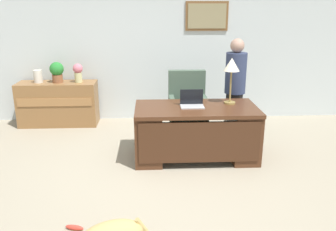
{
  "coord_description": "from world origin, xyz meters",
  "views": [
    {
      "loc": [
        -0.24,
        -3.92,
        2.09
      ],
      "look_at": [
        -0.03,
        0.3,
        0.75
      ],
      "focal_mm": 37.65,
      "sensor_mm": 36.0,
      "label": 1
    }
  ],
  "objects_px": {
    "laptop": "(192,102)",
    "person_standing": "(235,89)",
    "armchair": "(187,108)",
    "potted_plant": "(57,71)",
    "vase_empty": "(38,76)",
    "desk": "(196,131)",
    "vase_with_flowers": "(78,72)",
    "dog_toy_plush": "(75,228)",
    "credenza": "(58,104)",
    "desk_lamp": "(232,68)"
  },
  "relations": [
    {
      "from": "vase_with_flowers",
      "to": "potted_plant",
      "type": "xyz_separation_m",
      "value": [
        -0.36,
        0.0,
        0.01
      ]
    },
    {
      "from": "vase_empty",
      "to": "potted_plant",
      "type": "distance_m",
      "value": 0.34
    },
    {
      "from": "person_standing",
      "to": "potted_plant",
      "type": "height_order",
      "value": "person_standing"
    },
    {
      "from": "armchair",
      "to": "vase_empty",
      "type": "height_order",
      "value": "armchair"
    },
    {
      "from": "person_standing",
      "to": "dog_toy_plush",
      "type": "xyz_separation_m",
      "value": [
        -2.07,
        -2.33,
        -0.8
      ]
    },
    {
      "from": "armchair",
      "to": "vase_empty",
      "type": "xyz_separation_m",
      "value": [
        -2.56,
        0.7,
        0.41
      ]
    },
    {
      "from": "armchair",
      "to": "desk_lamp",
      "type": "xyz_separation_m",
      "value": [
        0.53,
        -0.7,
        0.78
      ]
    },
    {
      "from": "armchair",
      "to": "dog_toy_plush",
      "type": "bearing_deg",
      "value": -118.2
    },
    {
      "from": "credenza",
      "to": "potted_plant",
      "type": "height_order",
      "value": "potted_plant"
    },
    {
      "from": "credenza",
      "to": "desk_lamp",
      "type": "bearing_deg",
      "value": -26.63
    },
    {
      "from": "credenza",
      "to": "vase_empty",
      "type": "distance_m",
      "value": 0.58
    },
    {
      "from": "vase_empty",
      "to": "potted_plant",
      "type": "relative_size",
      "value": 0.62
    },
    {
      "from": "laptop",
      "to": "dog_toy_plush",
      "type": "bearing_deg",
      "value": -127.85
    },
    {
      "from": "armchair",
      "to": "potted_plant",
      "type": "xyz_separation_m",
      "value": [
        -2.23,
        0.7,
        0.49
      ]
    },
    {
      "from": "vase_with_flowers",
      "to": "armchair",
      "type": "bearing_deg",
      "value": -20.62
    },
    {
      "from": "credenza",
      "to": "dog_toy_plush",
      "type": "relative_size",
      "value": 7.31
    },
    {
      "from": "armchair",
      "to": "laptop",
      "type": "relative_size",
      "value": 3.34
    },
    {
      "from": "potted_plant",
      "to": "desk_lamp",
      "type": "bearing_deg",
      "value": -26.88
    },
    {
      "from": "credenza",
      "to": "vase_with_flowers",
      "type": "relative_size",
      "value": 4.17
    },
    {
      "from": "potted_plant",
      "to": "dog_toy_plush",
      "type": "height_order",
      "value": "potted_plant"
    },
    {
      "from": "armchair",
      "to": "desk_lamp",
      "type": "distance_m",
      "value": 1.17
    },
    {
      "from": "desk_lamp",
      "to": "potted_plant",
      "type": "distance_m",
      "value": 3.1
    },
    {
      "from": "person_standing",
      "to": "vase_empty",
      "type": "height_order",
      "value": "person_standing"
    },
    {
      "from": "armchair",
      "to": "potted_plant",
      "type": "relative_size",
      "value": 2.97
    },
    {
      "from": "desk_lamp",
      "to": "vase_with_flowers",
      "type": "height_order",
      "value": "desk_lamp"
    },
    {
      "from": "armchair",
      "to": "potted_plant",
      "type": "distance_m",
      "value": 2.38
    },
    {
      "from": "armchair",
      "to": "vase_with_flowers",
      "type": "relative_size",
      "value": 3.25
    },
    {
      "from": "person_standing",
      "to": "laptop",
      "type": "height_order",
      "value": "person_standing"
    },
    {
      "from": "dog_toy_plush",
      "to": "desk",
      "type": "bearing_deg",
      "value": 49.76
    },
    {
      "from": "potted_plant",
      "to": "person_standing",
      "type": "bearing_deg",
      "value": -16.63
    },
    {
      "from": "dog_toy_plush",
      "to": "vase_with_flowers",
      "type": "bearing_deg",
      "value": 99.13
    },
    {
      "from": "person_standing",
      "to": "desk_lamp",
      "type": "distance_m",
      "value": 0.7
    },
    {
      "from": "person_standing",
      "to": "desk_lamp",
      "type": "height_order",
      "value": "person_standing"
    },
    {
      "from": "desk",
      "to": "desk_lamp",
      "type": "height_order",
      "value": "desk_lamp"
    },
    {
      "from": "credenza",
      "to": "laptop",
      "type": "distance_m",
      "value": 2.72
    },
    {
      "from": "credenza",
      "to": "desk_lamp",
      "type": "distance_m",
      "value": 3.23
    },
    {
      "from": "credenza",
      "to": "laptop",
      "type": "height_order",
      "value": "laptop"
    },
    {
      "from": "person_standing",
      "to": "credenza",
      "type": "bearing_deg",
      "value": 163.54
    },
    {
      "from": "laptop",
      "to": "desk_lamp",
      "type": "height_order",
      "value": "desk_lamp"
    },
    {
      "from": "armchair",
      "to": "potted_plant",
      "type": "bearing_deg",
      "value": 162.52
    },
    {
      "from": "laptop",
      "to": "person_standing",
      "type": "bearing_deg",
      "value": 40.38
    },
    {
      "from": "dog_toy_plush",
      "to": "credenza",
      "type": "bearing_deg",
      "value": 105.77
    },
    {
      "from": "armchair",
      "to": "laptop",
      "type": "xyz_separation_m",
      "value": [
        -0.03,
        -0.81,
        0.32
      ]
    },
    {
      "from": "desk_lamp",
      "to": "potted_plant",
      "type": "height_order",
      "value": "desk_lamp"
    },
    {
      "from": "vase_with_flowers",
      "to": "vase_empty",
      "type": "relative_size",
      "value": 1.48
    },
    {
      "from": "credenza",
      "to": "person_standing",
      "type": "height_order",
      "value": "person_standing"
    },
    {
      "from": "vase_with_flowers",
      "to": "laptop",
      "type": "bearing_deg",
      "value": -39.47
    },
    {
      "from": "desk",
      "to": "vase_with_flowers",
      "type": "bearing_deg",
      "value": 140.13
    },
    {
      "from": "armchair",
      "to": "credenza",
      "type": "bearing_deg",
      "value": 162.75
    },
    {
      "from": "person_standing",
      "to": "dog_toy_plush",
      "type": "relative_size",
      "value": 8.55
    }
  ]
}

